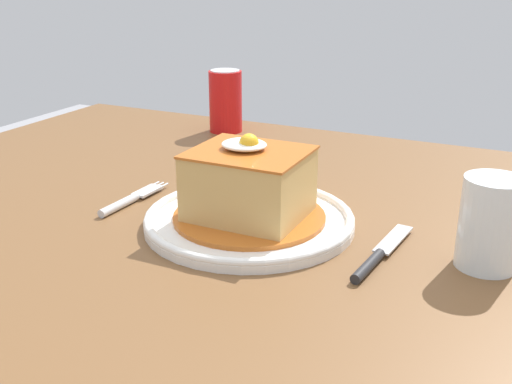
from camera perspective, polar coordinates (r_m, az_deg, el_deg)
name	(u,v)px	position (r m, az deg, el deg)	size (l,w,h in m)	color
dining_table	(250,272)	(0.91, -0.53, -7.47)	(1.26, 0.89, 0.73)	brown
main_plate	(249,219)	(0.80, -0.63, -2.54)	(0.27, 0.27, 0.02)	white
sandwich_meal	(249,187)	(0.78, -0.65, 0.51)	(0.20, 0.20, 0.11)	#B75B1E
fork	(129,200)	(0.89, -11.80, -0.76)	(0.02, 0.14, 0.01)	silver
knife	(376,258)	(0.71, 11.11, -6.04)	(0.03, 0.17, 0.01)	#262628
soda_can	(226,101)	(1.24, -2.86, 8.46)	(0.07, 0.07, 0.12)	red
drinking_glass	(489,229)	(0.72, 20.94, -3.27)	(0.07, 0.07, 0.10)	#3F2314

